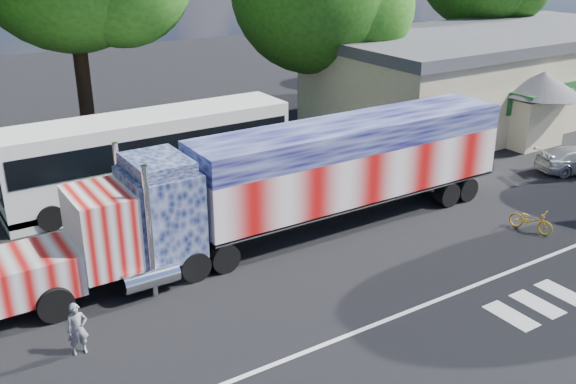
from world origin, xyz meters
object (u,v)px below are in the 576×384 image
semi_truck (298,179)px  bicycle (531,220)px  woman (77,329)px  coach_bus (150,155)px

semi_truck → bicycle: 8.95m
semi_truck → bicycle: semi_truck is taller
bicycle → semi_truck: bearing=133.2°
semi_truck → bicycle: (7.52, -4.53, -1.76)m
woman → bicycle: bearing=-0.5°
semi_truck → woman: bearing=-161.5°
semi_truck → woman: semi_truck is taller
coach_bus → woman: coach_bus is taller
woman → bicycle: 16.58m
coach_bus → bicycle: bearing=-46.2°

